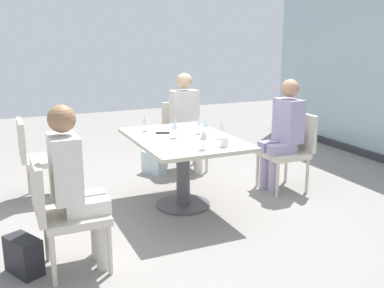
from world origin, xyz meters
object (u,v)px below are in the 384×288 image
Objects in this scene: chair_near_window at (290,147)px; wine_glass_3 at (199,121)px; handbag_1 at (24,256)px; person_near_window at (283,130)px; chair_front_left at (38,154)px; wine_glass_1 at (175,125)px; cell_phone_on_table at (163,133)px; person_far_left at (186,118)px; wine_glass_4 at (222,126)px; wine_glass_5 at (206,123)px; handbag_0 at (154,163)px; wine_glass_2 at (204,135)px; coffee_cup at (224,142)px; dining_table_main at (183,153)px; chair_front_right at (61,208)px; person_front_right at (74,180)px; wine_glass_0 at (146,119)px; chair_far_left at (183,131)px.

wine_glass_3 reaches higher than chair_near_window.
person_near_window is at bearing 78.44° from handbag_1.
person_near_window reaches higher than chair_front_left.
cell_phone_on_table is at bearing -171.62° from wine_glass_1.
chair_near_window is 0.69× the size of person_far_left.
wine_glass_3 is at bearing 87.98° from handbag_1.
wine_glass_1 is (1.12, -0.61, 0.16)m from person_far_left.
wine_glass_4 is 2.13m from handbag_1.
person_far_left is at bearing 171.54° from wine_glass_4.
wine_glass_5 is 1.41m from handbag_0.
coffee_cup is (-0.01, 0.22, -0.09)m from wine_glass_2.
wine_glass_3 is 1.32m from handbag_0.
wine_glass_1 is at bearing -118.11° from wine_glass_4.
handbag_1 is at bearing -64.87° from dining_table_main.
cell_phone_on_table is (-0.26, -1.44, 0.24)m from chair_near_window.
handbag_1 is at bearing -105.71° from chair_front_right.
person_front_right is (0.83, -1.21, 0.14)m from dining_table_main.
person_far_left is at bearing -148.53° from person_near_window.
wine_glass_3 is (-0.07, 0.30, 0.00)m from wine_glass_1.
wine_glass_2 is 0.47m from wine_glass_4.
wine_glass_3 is 2.06× the size of coffee_cup.
coffee_cup is at bearing 24.66° from wine_glass_0.
wine_glass_3 is at bearing 158.38° from wine_glass_2.
cell_phone_on_table is (-1.09, 1.09, 0.03)m from person_front_right.
person_front_right reaches higher than handbag_0.
wine_glass_0 is 0.99m from wine_glass_2.
coffee_cup is at bearing 42.62° from cell_phone_on_table.
person_far_left is 6.81× the size of wine_glass_2.
wine_glass_3 is at bearing -14.90° from chair_far_left.
handbag_0 is at bearing -172.80° from wine_glass_5.
chair_far_left is 1.00× the size of chair_front_right.
wine_glass_5 is at bearing 118.88° from person_front_right.
chair_near_window reaches higher than handbag_1.
person_near_window reaches higher than handbag_1.
person_near_window is at bearing 71.82° from chair_front_left.
person_far_left is 6.81× the size of wine_glass_0.
person_far_left reaches higher than handbag_0.
wine_glass_4 reaches higher than handbag_0.
wine_glass_3 reaches higher than handbag_0.
wine_glass_1 and wine_glass_2 have the same top height.
person_near_window is 6.81× the size of wine_glass_5.
wine_glass_2 is (-0.31, 1.19, 0.16)m from person_front_right.
handbag_0 is (-0.05, -0.43, -0.56)m from person_far_left.
wine_glass_0 is 1.08m from handbag_0.
wine_glass_1 and wine_glass_4 have the same top height.
person_near_window is at bearing 108.18° from chair_front_right.
coffee_cup reaches higher than cell_phone_on_table.
wine_glass_3 is 0.60m from coffee_cup.
person_far_left is at bearing 163.91° from cell_phone_on_table.
chair_near_window is 1.27m from coffee_cup.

